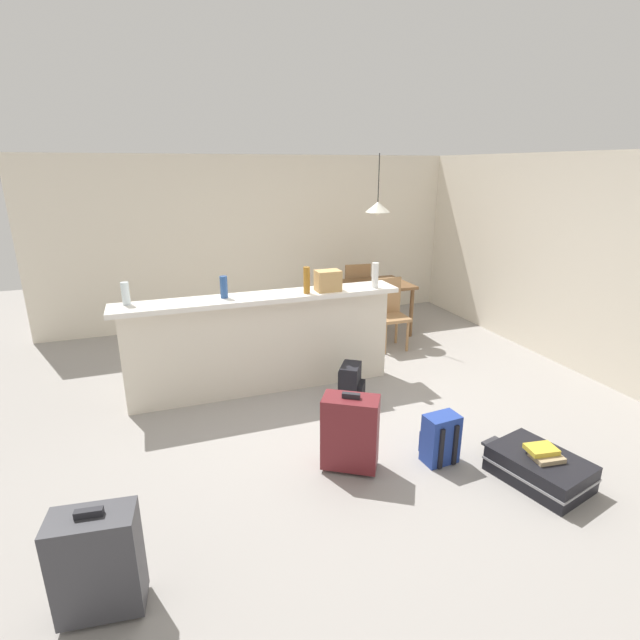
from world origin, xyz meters
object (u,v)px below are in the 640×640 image
Objects in this scene: bottle_clear at (126,294)px; grocery_bag at (328,281)px; dining_table at (370,290)px; backpack_black at (351,385)px; suitcase_flat_black at (539,468)px; bottle_white at (375,275)px; suitcase_upright_charcoal at (98,563)px; backpack_blue at (440,439)px; book_stack at (544,453)px; dining_chair_near_partition at (389,310)px; pendant_lamp at (378,207)px; suitcase_upright_maroon at (350,432)px; bottle_amber at (307,280)px; bottle_blue at (224,287)px; dining_chair_far_side at (355,290)px.

grocery_bag is at bearing -4.28° from bottle_clear.
backpack_black is at bearing -120.15° from dining_table.
dining_table is at bearing 86.02° from suitcase_flat_black.
suitcase_upright_charcoal is at bearing -140.02° from bottle_white.
backpack_black and backpack_blue have the same top height.
grocery_bag reaches higher than book_stack.
backpack_black is at bearing -130.07° from dining_chair_near_partition.
pendant_lamp reaches higher than dining_table.
bottle_clear is 0.33× the size of suitcase_upright_maroon.
suitcase_flat_black is (2.93, -2.36, -1.07)m from bottle_clear.
suitcase_flat_black is (-0.25, -3.60, -0.54)m from dining_table.
bottle_clear is at bearing 133.20° from suitcase_upright_maroon.
bottle_amber is 1.13× the size of book_stack.
pendant_lamp is at bearing 29.54° from bottle_blue.
book_stack is at bearing -26.81° from suitcase_upright_maroon.
suitcase_upright_charcoal is at bearing -141.40° from backpack_black.
suitcase_flat_black is 1.49m from suitcase_upright_maroon.
bottle_amber reaches higher than suitcase_flat_black.
dining_table is 1.18× the size of dining_chair_near_partition.
suitcase_flat_black is (0.40, -2.16, -1.10)m from bottle_white.
dining_table is at bearing 47.87° from suitcase_upright_charcoal.
grocery_bag is at bearing 112.77° from suitcase_flat_black.
bottle_amber is 0.42× the size of suitcase_upright_maroon.
bottle_amber is at bearing 118.24° from suitcase_flat_black.
bottle_clear is 0.98× the size of bottle_blue.
bottle_white is 0.30× the size of dining_chair_near_partition.
suitcase_upright_charcoal reaches higher than book_stack.
suitcase_flat_black is at bearing -40.17° from backpack_blue.
bottle_blue reaches higher than grocery_bag.
book_stack is at bearing -94.76° from dining_chair_near_partition.
bottle_blue reaches higher than bottle_clear.
dining_chair_far_side is 3.86m from suitcase_upright_maroon.
backpack_black is at bearing -28.19° from bottle_blue.
suitcase_flat_black is 2.10× the size of backpack_blue.
backpack_blue is (1.43, -1.80, -0.98)m from bottle_blue.
bottle_clear reaches higher than dining_chair_near_partition.
dining_chair_far_side is (1.44, 1.98, -0.70)m from bottle_amber.
grocery_bag is 1.57m from dining_chair_near_partition.
backpack_blue is (2.35, -1.87, -0.98)m from bottle_clear.
pendant_lamp reaches higher than bottle_white.
book_stack is (1.17, -2.20, -0.96)m from bottle_amber.
dining_chair_near_partition is at bearing 49.93° from backpack_black.
pendant_lamp is (0.06, -0.55, 1.29)m from dining_chair_far_side.
pendant_lamp is 1.93× the size of backpack_blue.
bottle_white is 0.25× the size of dining_table.
bottle_amber is 3.12m from suitcase_upright_charcoal.
backpack_blue is at bearing -78.65° from grocery_bag.
book_stack is at bearing -90.14° from suitcase_flat_black.
dining_table is at bearing 90.14° from dining_chair_near_partition.
bottle_blue is at bearing 172.52° from bottle_amber.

